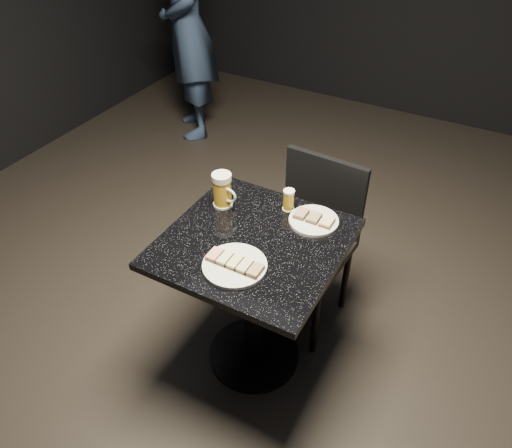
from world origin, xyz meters
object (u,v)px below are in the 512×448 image
at_px(plate_large, 235,266).
at_px(chair, 310,235).
at_px(plate_small, 314,221).
at_px(table, 254,283).
at_px(beer_tumbler, 289,200).
at_px(beer_mug, 223,190).
at_px(patron, 188,27).

height_order(plate_large, chair, chair).
relative_size(plate_large, plate_small, 1.18).
relative_size(table, beer_tumbler, 7.65).
bearing_deg(plate_large, beer_mug, 128.02).
xyz_separation_m(plate_large, beer_mug, (-0.24, 0.31, 0.07)).
distance_m(plate_small, chair, 0.33).
height_order(patron, chair, patron).
bearing_deg(table, beer_tumbler, 83.15).
bearing_deg(table, chair, 79.26).
xyz_separation_m(plate_large, patron, (-1.58, 1.98, 0.10)).
bearing_deg(beer_mug, plate_large, -51.98).
relative_size(plate_small, chair, 0.24).
relative_size(plate_small, beer_tumbler, 2.13).
height_order(plate_small, chair, chair).
bearing_deg(beer_mug, table, -31.78).
bearing_deg(plate_large, chair, 83.50).
bearing_deg(beer_tumbler, table, -96.85).
xyz_separation_m(beer_tumbler, chair, (0.05, 0.17, -0.30)).
distance_m(plate_large, patron, 2.53).
xyz_separation_m(table, beer_tumbler, (0.03, 0.25, 0.29)).
bearing_deg(chair, patron, 139.92).
xyz_separation_m(plate_small, patron, (-1.73, 1.58, 0.10)).
height_order(table, beer_tumbler, beer_tumbler).
xyz_separation_m(patron, beer_tumbler, (1.60, -1.55, -0.06)).
relative_size(patron, beer_tumbler, 17.58).
bearing_deg(plate_small, plate_large, -110.95).
relative_size(plate_small, table, 0.28).
xyz_separation_m(patron, beer_mug, (1.34, -1.66, -0.03)).
xyz_separation_m(plate_small, beer_mug, (-0.40, -0.08, 0.07)).
distance_m(plate_small, beer_mug, 0.41).
xyz_separation_m(table, chair, (0.08, 0.42, -0.01)).
bearing_deg(beer_tumbler, patron, 135.83).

